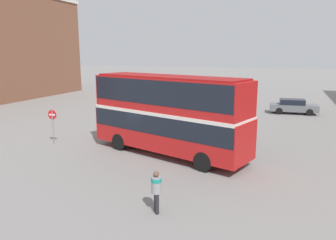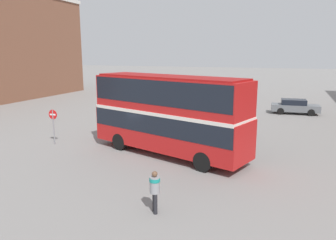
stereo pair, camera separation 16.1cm
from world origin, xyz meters
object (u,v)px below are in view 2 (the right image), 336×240
parked_car_kerb_near (295,106)px  pedestrian_foreground (155,187)px  double_decker_bus (168,110)px  no_entry_sign (53,121)px

parked_car_kerb_near → pedestrian_foreground: bearing=-106.4°
double_decker_bus → pedestrian_foreground: (2.06, -7.07, -1.70)m
pedestrian_foreground → no_entry_sign: 12.04m
double_decker_bus → no_entry_sign: (-7.99, -0.48, -1.13)m
pedestrian_foreground → double_decker_bus: bearing=-105.7°
parked_car_kerb_near → double_decker_bus: bearing=-117.4°
pedestrian_foreground → no_entry_sign: size_ratio=0.71×
parked_car_kerb_near → no_entry_sign: (-15.33, -17.50, 0.84)m
parked_car_kerb_near → no_entry_sign: bearing=-135.3°
pedestrian_foreground → parked_car_kerb_near: (5.28, 24.09, -0.27)m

